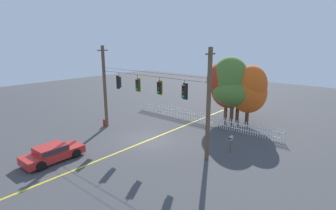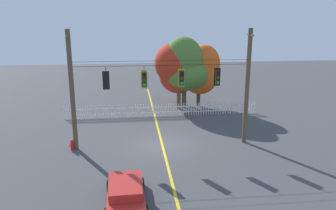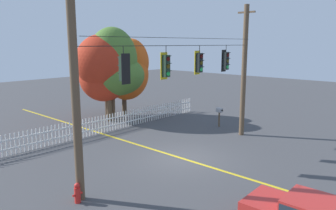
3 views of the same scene
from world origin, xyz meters
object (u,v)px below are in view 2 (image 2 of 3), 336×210
at_px(parked_car, 126,193).
at_px(fire_hydrant, 72,145).
at_px(traffic_signal_westbound_side, 106,80).
at_px(traffic_signal_northbound_secondary, 144,79).
at_px(autumn_maple_mid, 185,68).
at_px(roadside_mailbox, 244,118).
at_px(autumn_maple_far_west, 201,70).
at_px(traffic_signal_northbound_primary, 218,77).
at_px(traffic_signal_southbound_primary, 181,78).
at_px(autumn_oak_far_east, 184,67).
at_px(autumn_maple_near_fence, 178,69).

bearing_deg(parked_car, fire_hydrant, 117.06).
relative_size(traffic_signal_westbound_side, traffic_signal_northbound_secondary, 0.98).
bearing_deg(autumn_maple_mid, parked_car, -108.59).
xyz_separation_m(traffic_signal_westbound_side, roadside_mailbox, (10.11, 2.16, -3.58)).
bearing_deg(autumn_maple_far_west, traffic_signal_northbound_primary, -95.70).
bearing_deg(traffic_signal_northbound_primary, autumn_maple_mid, 94.62).
height_order(fire_hydrant, roadside_mailbox, roadside_mailbox).
bearing_deg(fire_hydrant, parked_car, -62.94).
distance_m(traffic_signal_southbound_primary, parked_car, 9.05).
height_order(parked_car, fire_hydrant, parked_car).
distance_m(traffic_signal_northbound_primary, autumn_maple_far_west, 9.49).
xyz_separation_m(traffic_signal_northbound_secondary, autumn_maple_mid, (4.15, 8.92, -0.72)).
bearing_deg(traffic_signal_westbound_side, autumn_oak_far_east, 57.49).
relative_size(traffic_signal_westbound_side, autumn_oak_far_east, 0.26).
height_order(traffic_signal_westbound_side, fire_hydrant, traffic_signal_westbound_side).
xyz_separation_m(traffic_signal_southbound_primary, fire_hydrant, (-7.29, -0.17, -4.31)).
xyz_separation_m(traffic_signal_northbound_secondary, autumn_oak_far_east, (4.35, 10.63, -0.87)).
bearing_deg(roadside_mailbox, traffic_signal_southbound_primary, -157.71).
relative_size(autumn_maple_near_fence, autumn_maple_far_west, 1.05).
xyz_separation_m(traffic_signal_southbound_primary, autumn_maple_mid, (1.71, 8.92, -0.76)).
bearing_deg(autumn_maple_near_fence, autumn_oak_far_east, 60.04).
distance_m(traffic_signal_southbound_primary, fire_hydrant, 8.47).
distance_m(autumn_oak_far_east, autumn_maple_far_west, 1.92).
bearing_deg(autumn_maple_mid, autumn_maple_far_west, 15.71).
relative_size(traffic_signal_westbound_side, roadside_mailbox, 1.11).
bearing_deg(fire_hydrant, traffic_signal_westbound_side, 3.63).
relative_size(autumn_maple_near_fence, roadside_mailbox, 4.76).
bearing_deg(traffic_signal_northbound_primary, roadside_mailbox, 37.38).
distance_m(traffic_signal_northbound_primary, autumn_maple_near_fence, 9.33).
height_order(traffic_signal_northbound_secondary, parked_car, traffic_signal_northbound_secondary).
relative_size(autumn_maple_mid, autumn_oak_far_east, 1.18).
bearing_deg(autumn_maple_near_fence, traffic_signal_westbound_side, -122.89).
xyz_separation_m(traffic_signal_northbound_secondary, traffic_signal_southbound_primary, (2.44, -0.00, 0.04)).
height_order(traffic_signal_northbound_primary, autumn_maple_far_west, autumn_maple_far_west).
bearing_deg(autumn_oak_far_east, autumn_maple_mid, -96.84).
xyz_separation_m(traffic_signal_northbound_secondary, autumn_maple_far_west, (5.80, 9.38, -1.05)).
distance_m(traffic_signal_northbound_secondary, autumn_maple_mid, 9.86).
bearing_deg(traffic_signal_northbound_secondary, parked_car, -100.00).
relative_size(autumn_maple_far_west, parked_car, 1.44).
height_order(autumn_maple_near_fence, autumn_maple_mid, autumn_maple_mid).
bearing_deg(roadside_mailbox, autumn_maple_mid, 117.51).
height_order(autumn_maple_mid, autumn_oak_far_east, autumn_maple_mid).
bearing_deg(autumn_maple_near_fence, parked_car, -106.31).
xyz_separation_m(autumn_maple_far_west, fire_hydrant, (-10.65, -9.55, -3.22)).
height_order(autumn_maple_mid, roadside_mailbox, autumn_maple_mid).
xyz_separation_m(fire_hydrant, roadside_mailbox, (12.52, 2.32, 0.71)).
bearing_deg(fire_hydrant, autumn_maple_mid, 45.30).
bearing_deg(autumn_maple_far_west, traffic_signal_southbound_primary, -109.72).
bearing_deg(traffic_signal_northbound_secondary, autumn_maple_mid, 65.05).
relative_size(traffic_signal_northbound_secondary, fire_hydrant, 2.00).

